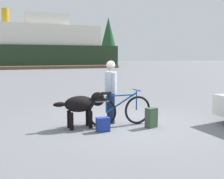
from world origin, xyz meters
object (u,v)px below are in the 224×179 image
Objects in this scene: backpack at (151,118)px; handbag_pannier at (103,125)px; dog at (83,104)px; ferry_boat at (30,47)px; bicycle at (120,110)px; person_cyclist at (111,86)px.

handbag_pannier is at bearing 175.50° from backpack.
dog reaches higher than backpack.
ferry_boat is (0.86, 39.97, 2.97)m from backpack.
bicycle is at bearing 145.78° from backpack.
bicycle is 0.06× the size of ferry_boat.
ferry_boat reaches higher than handbag_pannier.
backpack is (0.78, -0.85, -0.76)m from person_cyclist.
bicycle is 1.33× the size of dog.
backpack is at bearing -34.22° from bicycle.
dog is at bearing 158.47° from backpack.
dog is at bearing 122.05° from handbag_pannier.
bicycle is 1.04× the size of person_cyclist.
ferry_boat is at bearing 87.78° from bicycle.
ferry_boat is at bearing 87.60° from person_cyclist.
dog is 39.50m from ferry_boat.
bicycle is 0.82m from backpack.
person_cyclist is (-0.11, 0.39, 0.61)m from bicycle.
ferry_boat reaches higher than dog.
backpack is 1.29m from handbag_pannier.
dog is 1.77m from backpack.
bicycle is at bearing -74.70° from person_cyclist.
person_cyclist is 1.28× the size of dog.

